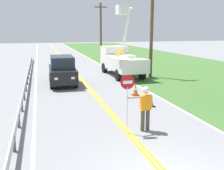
# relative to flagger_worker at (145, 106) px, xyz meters

# --- Properties ---
(grass_verge_right) EXTENTS (16.00, 110.00, 0.01)m
(grass_verge_right) POSITION_rel_flagger_worker_xyz_m (10.89, 16.39, -1.04)
(grass_verge_right) COLOR #3D662D
(grass_verge_right) RESTS_ON ground
(centerline_yellow_left) EXTENTS (0.11, 110.00, 0.01)m
(centerline_yellow_left) POSITION_rel_flagger_worker_xyz_m (-0.80, 16.39, -1.04)
(centerline_yellow_left) COLOR yellow
(centerline_yellow_left) RESTS_ON ground
(centerline_yellow_right) EXTENTS (0.11, 110.00, 0.01)m
(centerline_yellow_right) POSITION_rel_flagger_worker_xyz_m (-0.62, 16.39, -1.04)
(centerline_yellow_right) COLOR yellow
(centerline_yellow_right) RESTS_ON ground
(edge_line_right) EXTENTS (0.12, 110.00, 0.01)m
(edge_line_right) POSITION_rel_flagger_worker_xyz_m (2.89, 16.39, -1.04)
(edge_line_right) COLOR silver
(edge_line_right) RESTS_ON ground
(edge_line_left) EXTENTS (0.12, 110.00, 0.01)m
(edge_line_left) POSITION_rel_flagger_worker_xyz_m (-4.31, 16.39, -1.04)
(edge_line_left) COLOR silver
(edge_line_left) RESTS_ON ground
(flagger_worker) EXTENTS (1.09, 0.26, 1.83)m
(flagger_worker) POSITION_rel_flagger_worker_xyz_m (0.00, 0.00, 0.00)
(flagger_worker) COLOR #474238
(flagger_worker) RESTS_ON ground
(stop_sign_paddle) EXTENTS (0.56, 0.04, 2.33)m
(stop_sign_paddle) POSITION_rel_flagger_worker_xyz_m (-0.77, -0.04, 0.66)
(stop_sign_paddle) COLOR silver
(stop_sign_paddle) RESTS_ON ground
(utility_bucket_truck) EXTENTS (2.67, 6.85, 6.06)m
(utility_bucket_truck) POSITION_rel_flagger_worker_xyz_m (3.02, 13.01, 0.39)
(utility_bucket_truck) COLOR white
(utility_bucket_truck) RESTS_ON ground
(oncoming_suv_nearest) EXTENTS (2.00, 4.65, 2.10)m
(oncoming_suv_nearest) POSITION_rel_flagger_worker_xyz_m (-2.36, 10.29, 0.01)
(oncoming_suv_nearest) COLOR black
(oncoming_suv_nearest) RESTS_ON ground
(utility_pole_near) EXTENTS (1.80, 0.28, 7.59)m
(utility_pole_near) POSITION_rel_flagger_worker_xyz_m (5.22, 11.41, 2.93)
(utility_pole_near) COLOR brown
(utility_pole_near) RESTS_ON ground
(utility_pole_mid) EXTENTS (1.80, 0.28, 7.74)m
(utility_pole_mid) POSITION_rel_flagger_worker_xyz_m (4.80, 28.32, 3.00)
(utility_pole_mid) COLOR brown
(utility_pole_mid) RESTS_ON ground
(traffic_cone_lead) EXTENTS (0.40, 0.40, 0.70)m
(traffic_cone_lead) POSITION_rel_flagger_worker_xyz_m (1.62, 3.14, -0.71)
(traffic_cone_lead) COLOR orange
(traffic_cone_lead) RESTS_ON ground
(traffic_cone_mid) EXTENTS (0.40, 0.40, 0.70)m
(traffic_cone_mid) POSITION_rel_flagger_worker_xyz_m (1.71, 5.65, -0.71)
(traffic_cone_mid) COLOR orange
(traffic_cone_mid) RESTS_ON ground
(guardrail_left_shoulder) EXTENTS (0.10, 32.00, 0.71)m
(guardrail_left_shoulder) POSITION_rel_flagger_worker_xyz_m (-4.91, 12.00, -0.53)
(guardrail_left_shoulder) COLOR #9EA0A3
(guardrail_left_shoulder) RESTS_ON ground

